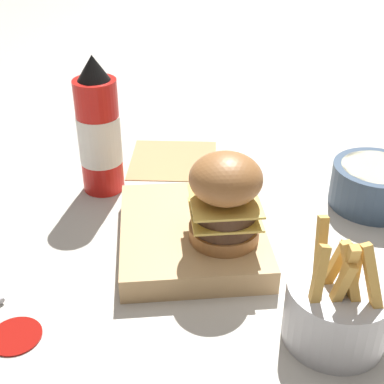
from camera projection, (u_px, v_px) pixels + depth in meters
The scene contains 8 objects.
ground_plane at pixel (225, 247), 0.73m from camera, with size 6.00×6.00×0.00m, color #B7B2A8.
serving_board at pixel (192, 234), 0.72m from camera, with size 0.22×0.19×0.03m.
burger at pixel (225, 198), 0.66m from camera, with size 0.09×0.09×0.12m.
ketchup_bottle at pixel (99, 133), 0.81m from camera, with size 0.07×0.07×0.22m.
fries_basket at pixel (336, 310), 0.57m from camera, with size 0.11×0.11×0.14m.
side_bowl at pixel (374, 185), 0.80m from camera, with size 0.13×0.13×0.06m.
ketchup_puddle at pixel (15, 335), 0.59m from camera, with size 0.06×0.06×0.00m.
parchment_square at pixel (173, 160), 0.94m from camera, with size 0.17×0.17×0.00m.
Camera 1 is at (-0.58, 0.10, 0.44)m, focal length 50.00 mm.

